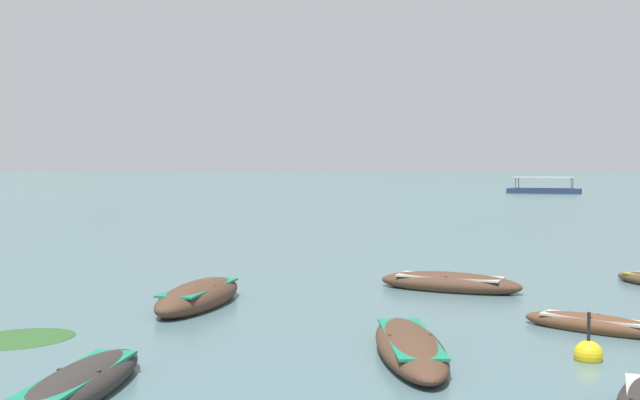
# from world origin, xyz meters

# --- Properties ---
(ground_plane) EXTENTS (6000.00, 6000.00, 0.00)m
(ground_plane) POSITION_xyz_m (0.00, 1500.00, 0.00)
(ground_plane) COLOR slate
(mountain_1) EXTENTS (742.21, 742.21, 283.02)m
(mountain_1) POSITION_xyz_m (-852.01, 2299.35, 141.51)
(mountain_1) COLOR #56665B
(mountain_1) RESTS_ON ground
(mountain_2) EXTENTS (1371.54, 1371.54, 395.54)m
(mountain_2) POSITION_xyz_m (449.35, 2645.16, 197.77)
(mountain_2) COLOR #4C5B56
(mountain_2) RESTS_ON ground
(rowboat_0) EXTENTS (1.40, 4.60, 0.59)m
(rowboat_0) POSITION_xyz_m (1.29, 8.82, 0.18)
(rowboat_0) COLOR #4C3323
(rowboat_0) RESTS_ON ground
(rowboat_1) EXTENTS (1.46, 3.99, 0.58)m
(rowboat_1) POSITION_xyz_m (-3.96, 6.29, 0.18)
(rowboat_1) COLOR #2D2826
(rowboat_1) RESTS_ON ground
(rowboat_2) EXTENTS (4.28, 2.85, 0.65)m
(rowboat_2) POSITION_xyz_m (3.16, 16.31, 0.20)
(rowboat_2) COLOR #4C3323
(rowboat_2) RESTS_ON ground
(rowboat_3) EXTENTS (2.88, 2.46, 0.46)m
(rowboat_3) POSITION_xyz_m (5.41, 11.03, 0.15)
(rowboat_3) COLOR brown
(rowboat_3) RESTS_ON ground
(rowboat_5) EXTENTS (2.20, 4.51, 0.79)m
(rowboat_5) POSITION_xyz_m (-3.53, 13.74, 0.24)
(rowboat_5) COLOR #4C3323
(rowboat_5) RESTS_ON ground
(ferry_0) EXTENTS (10.80, 7.53, 2.54)m
(ferry_0) POSITION_xyz_m (29.62, 101.75, 0.45)
(ferry_0) COLOR navy
(ferry_0) RESTS_ON ground
(mooring_buoy) EXTENTS (0.51, 0.51, 1.03)m
(mooring_buoy) POSITION_xyz_m (4.49, 8.62, 0.11)
(mooring_buoy) COLOR yellow
(mooring_buoy) RESTS_ON ground
(weed_patch_0) EXTENTS (2.98, 2.89, 0.14)m
(weed_patch_0) POSITION_xyz_m (-6.54, 10.02, 0.00)
(weed_patch_0) COLOR #2D5628
(weed_patch_0) RESTS_ON ground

